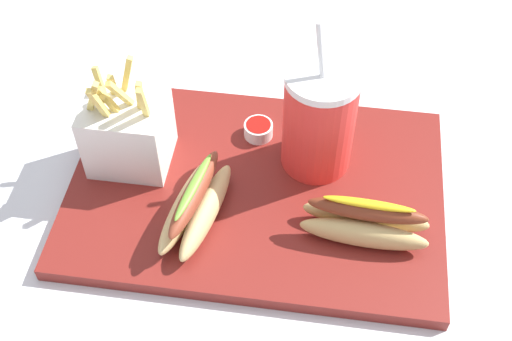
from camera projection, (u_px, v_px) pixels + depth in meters
The scene contains 7 objects.
ground_plane at pixel (256, 199), 0.89m from camera, with size 2.40×2.40×0.02m, color silver.
food_tray at pixel (256, 190), 0.87m from camera, with size 0.48×0.33×0.02m, color maroon.
soda_cup at pixel (319, 119), 0.83m from camera, with size 0.09×0.09×0.22m.
fries_basket at pixel (128, 131), 0.85m from camera, with size 0.10×0.09×0.17m.
hot_dog_1 at pixel (196, 205), 0.81m from camera, with size 0.08×0.16×0.07m.
hot_dog_2 at pixel (365, 222), 0.80m from camera, with size 0.16×0.06×0.07m.
ketchup_cup_1 at pixel (258, 129), 0.91m from camera, with size 0.04×0.04×0.02m.
Camera 1 is at (-0.07, 0.53, 0.70)m, focal length 46.99 mm.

